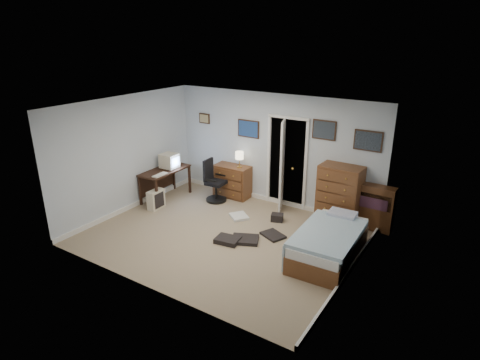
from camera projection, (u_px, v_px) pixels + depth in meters
name	position (u px, v px, depth m)	size (l,w,h in m)	color
floor	(223.00, 236.00, 7.78)	(5.00, 4.00, 0.02)	tan
computer_desk	(162.00, 176.00, 9.38)	(0.61, 1.26, 0.72)	#331911
crt_monitor	(169.00, 161.00, 9.32)	(0.38, 0.36, 0.35)	beige
keyboard	(160.00, 175.00, 8.90)	(0.14, 0.38, 0.02)	beige
pc_tower	(156.00, 199.00, 8.91)	(0.21, 0.41, 0.43)	beige
office_chair	(214.00, 185.00, 9.29)	(0.51, 0.51, 0.99)	black
media_stack	(201.00, 164.00, 10.62)	(0.17, 0.17, 0.84)	maroon
low_dresser	(232.00, 181.00, 9.53)	(0.86, 0.43, 0.77)	brown
table_lamp	(239.00, 156.00, 9.20)	(0.19, 0.19, 0.37)	gold
doorway	(293.00, 160.00, 9.05)	(0.96, 1.12, 2.05)	black
tall_dresser	(339.00, 195.00, 8.11)	(0.84, 0.49, 1.23)	brown
headboard_bookcase	(367.00, 205.00, 7.96)	(1.02, 0.28, 0.91)	brown
bed	(328.00, 243.00, 6.95)	(1.03, 1.84, 0.59)	brown
wall_posters	(298.00, 131.00, 8.45)	(4.38, 0.04, 0.60)	#331E11
floor_clutter	(249.00, 231.00, 7.85)	(1.53, 1.64, 0.15)	black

